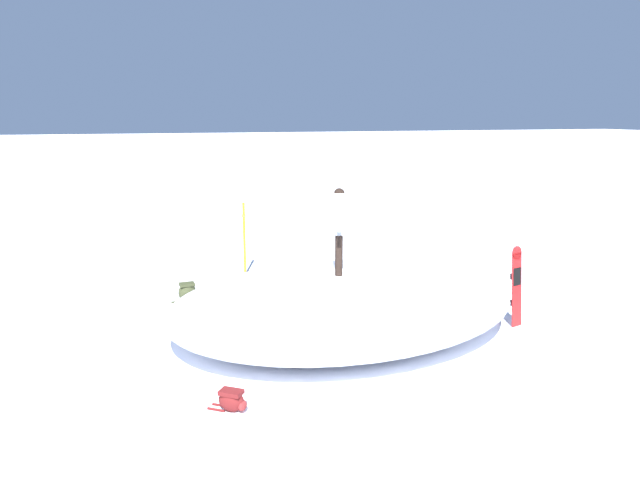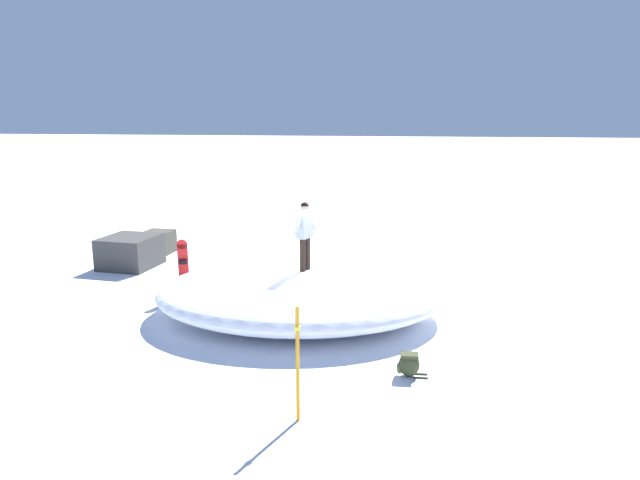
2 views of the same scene
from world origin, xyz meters
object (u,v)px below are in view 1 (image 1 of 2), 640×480
(snowboard_primary_upright, at_px, (516,285))
(trail_marker_pole, at_px, (244,237))
(snowboarder_standing, at_px, (339,224))
(backpack_far, at_px, (188,292))
(backpack_near, at_px, (232,400))

(snowboard_primary_upright, relative_size, trail_marker_pole, 0.84)
(snowboarder_standing, bearing_deg, snowboard_primary_upright, 167.52)
(snowboarder_standing, relative_size, backpack_far, 2.75)
(snowboard_primary_upright, xyz_separation_m, backpack_far, (5.84, -3.47, -0.58))
(backpack_far, bearing_deg, snowboard_primary_upright, 149.28)
(snowboarder_standing, bearing_deg, backpack_near, 44.74)
(backpack_far, bearing_deg, backpack_near, 90.33)
(backpack_near, bearing_deg, trail_marker_pole, -102.91)
(snowboarder_standing, distance_m, backpack_far, 4.12)
(trail_marker_pole, bearing_deg, backpack_near, 77.09)
(snowboarder_standing, height_order, snowboard_primary_upright, snowboarder_standing)
(snowboard_primary_upright, distance_m, backpack_far, 6.82)
(backpack_near, relative_size, trail_marker_pole, 0.30)
(snowboard_primary_upright, bearing_deg, backpack_far, -30.72)
(snowboard_primary_upright, xyz_separation_m, backpack_near, (5.81, 1.69, -0.65))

